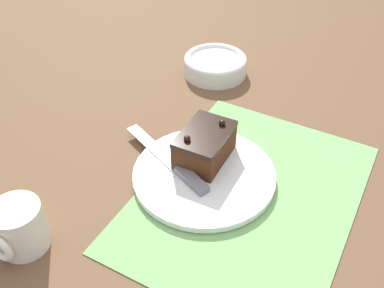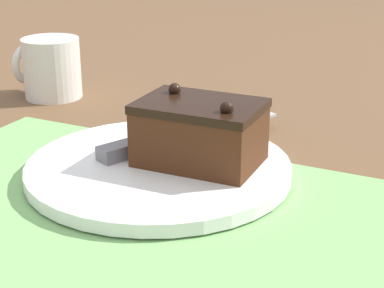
{
  "view_description": "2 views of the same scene",
  "coord_description": "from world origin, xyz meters",
  "px_view_note": "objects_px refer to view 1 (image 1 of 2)",
  "views": [
    {
      "loc": [
        0.51,
        0.17,
        0.56
      ],
      "look_at": [
        -0.01,
        -0.11,
        0.06
      ],
      "focal_mm": 42.0,
      "sensor_mm": 36.0,
      "label": 1
    },
    {
      "loc": [
        -0.27,
        0.4,
        0.25
      ],
      "look_at": [
        -0.02,
        -0.12,
        0.02
      ],
      "focal_mm": 60.0,
      "sensor_mm": 36.0,
      "label": 2
    }
  ],
  "objects_px": {
    "chocolate_cake": "(205,145)",
    "serving_knife": "(178,168)",
    "cake_plate": "(203,176)",
    "small_bowl": "(215,65)",
    "coffee_mug": "(19,228)"
  },
  "relations": [
    {
      "from": "chocolate_cake",
      "to": "serving_knife",
      "type": "height_order",
      "value": "chocolate_cake"
    },
    {
      "from": "cake_plate",
      "to": "small_bowl",
      "type": "distance_m",
      "value": 0.36
    },
    {
      "from": "coffee_mug",
      "to": "cake_plate",
      "type": "bearing_deg",
      "value": 145.68
    },
    {
      "from": "cake_plate",
      "to": "chocolate_cake",
      "type": "height_order",
      "value": "chocolate_cake"
    },
    {
      "from": "serving_knife",
      "to": "coffee_mug",
      "type": "bearing_deg",
      "value": 175.21
    },
    {
      "from": "cake_plate",
      "to": "small_bowl",
      "type": "xyz_separation_m",
      "value": [
        -0.33,
        -0.14,
        0.01
      ]
    },
    {
      "from": "cake_plate",
      "to": "serving_knife",
      "type": "distance_m",
      "value": 0.05
    },
    {
      "from": "cake_plate",
      "to": "serving_knife",
      "type": "xyz_separation_m",
      "value": [
        0.01,
        -0.04,
        0.01
      ]
    },
    {
      "from": "small_bowl",
      "to": "coffee_mug",
      "type": "height_order",
      "value": "coffee_mug"
    },
    {
      "from": "cake_plate",
      "to": "coffee_mug",
      "type": "relative_size",
      "value": 2.96
    },
    {
      "from": "chocolate_cake",
      "to": "serving_knife",
      "type": "xyz_separation_m",
      "value": [
        0.05,
        -0.03,
        -0.02
      ]
    },
    {
      "from": "serving_knife",
      "to": "small_bowl",
      "type": "distance_m",
      "value": 0.36
    },
    {
      "from": "chocolate_cake",
      "to": "small_bowl",
      "type": "height_order",
      "value": "chocolate_cake"
    },
    {
      "from": "cake_plate",
      "to": "serving_knife",
      "type": "relative_size",
      "value": 1.15
    },
    {
      "from": "cake_plate",
      "to": "chocolate_cake",
      "type": "bearing_deg",
      "value": -155.58
    }
  ]
}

